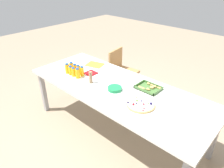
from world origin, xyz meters
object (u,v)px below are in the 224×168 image
at_px(chair_far_left, 121,69).
at_px(juice_bottle_0, 67,69).
at_px(cardboard_tube, 91,77).
at_px(napkin_stack, 91,73).
at_px(snack_tray, 149,88).
at_px(juice_bottle_7, 82,71).
at_px(juice_bottle_2, 74,72).
at_px(paper_folder, 95,65).
at_px(juice_bottle_1, 71,71).
at_px(juice_bottle_4, 72,67).
at_px(juice_bottle_3, 78,73).
at_px(juice_bottle_6, 78,70).
at_px(party_table, 116,90).
at_px(juice_bottle_5, 75,69).
at_px(fruit_pizza, 141,104).
at_px(plate_stack, 115,89).

height_order(chair_far_left, juice_bottle_0, juice_bottle_0).
height_order(juice_bottle_0, cardboard_tube, cardboard_tube).
bearing_deg(napkin_stack, snack_tray, 13.33).
height_order(juice_bottle_7, napkin_stack, juice_bottle_7).
xyz_separation_m(juice_bottle_2, cardboard_tube, (0.32, 0.03, 0.02)).
bearing_deg(paper_folder, juice_bottle_1, -90.08).
bearing_deg(juice_bottle_1, juice_bottle_4, 134.31).
relative_size(juice_bottle_3, juice_bottle_6, 1.04).
height_order(juice_bottle_0, juice_bottle_4, juice_bottle_0).
height_order(juice_bottle_4, paper_folder, juice_bottle_4).
bearing_deg(juice_bottle_2, snack_tray, 23.38).
bearing_deg(juice_bottle_3, napkin_stack, 81.44).
relative_size(party_table, juice_bottle_0, 16.86).
bearing_deg(cardboard_tube, juice_bottle_4, 174.47).
bearing_deg(juice_bottle_4, juice_bottle_5, 2.85).
bearing_deg(chair_far_left, fruit_pizza, 40.73).
bearing_deg(fruit_pizza, cardboard_tube, -178.10).
xyz_separation_m(juice_bottle_4, juice_bottle_6, (0.14, 0.01, -0.00)).
distance_m(juice_bottle_0, juice_bottle_3, 0.23).
distance_m(party_table, juice_bottle_6, 0.65).
bearing_deg(plate_stack, napkin_stack, 168.99).
bearing_deg(cardboard_tube, napkin_stack, 138.03).
bearing_deg(chair_far_left, party_table, 28.57).
xyz_separation_m(juice_bottle_1, fruit_pizza, (1.16, 0.06, -0.05)).
bearing_deg(juice_bottle_6, juice_bottle_7, -0.48).
relative_size(juice_bottle_2, juice_bottle_4, 0.90).
bearing_deg(plate_stack, juice_bottle_1, -171.89).
height_order(juice_bottle_7, paper_folder, juice_bottle_7).
relative_size(fruit_pizza, paper_folder, 1.22).
bearing_deg(snack_tray, juice_bottle_4, -162.88).
bearing_deg(juice_bottle_4, juice_bottle_2, -28.30).
xyz_separation_m(juice_bottle_5, plate_stack, (0.74, 0.03, -0.04)).
bearing_deg(juice_bottle_6, juice_bottle_2, -90.26).
distance_m(juice_bottle_1, cardboard_tube, 0.39).
relative_size(juice_bottle_3, plate_stack, 0.83).
bearing_deg(juice_bottle_5, napkin_stack, 36.41).
xyz_separation_m(chair_far_left, juice_bottle_5, (-0.10, -0.90, 0.29)).
distance_m(fruit_pizza, paper_folder, 1.23).
relative_size(juice_bottle_1, juice_bottle_7, 0.91).
height_order(cardboard_tube, paper_folder, cardboard_tube).
bearing_deg(juice_bottle_7, juice_bottle_3, -89.28).
xyz_separation_m(chair_far_left, juice_bottle_1, (-0.10, -0.98, 0.28)).
distance_m(juice_bottle_3, cardboard_tube, 0.24).
relative_size(fruit_pizza, napkin_stack, 2.11).
bearing_deg(juice_bottle_4, chair_far_left, 79.45).
bearing_deg(plate_stack, fruit_pizza, -6.62).
height_order(party_table, juice_bottle_0, juice_bottle_0).
bearing_deg(plate_stack, snack_tray, 46.61).
bearing_deg(fruit_pizza, juice_bottle_6, 178.57).
relative_size(juice_bottle_4, snack_tray, 0.49).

